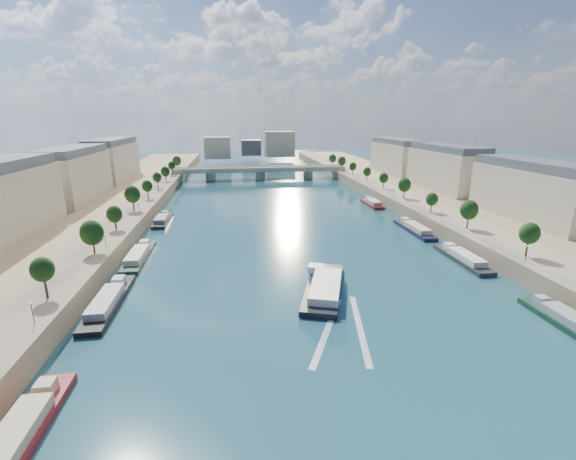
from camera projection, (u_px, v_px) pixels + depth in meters
name	position (u px, v px, depth m)	size (l,w,h in m)	color
ground	(284.00, 228.00, 141.05)	(700.00, 700.00, 0.00)	#0D323B
quay_left	(74.00, 230.00, 130.55)	(44.00, 520.00, 5.00)	#9E8460
quay_right	(467.00, 215.00, 150.15)	(44.00, 520.00, 5.00)	#9E8460
pave_left	(119.00, 221.00, 131.87)	(14.00, 520.00, 0.10)	gray
pave_right	(431.00, 210.00, 147.39)	(14.00, 520.00, 0.10)	gray
trees_left	(125.00, 204.00, 132.52)	(4.80, 268.80, 8.26)	#382B1E
trees_right	(416.00, 191.00, 155.09)	(4.80, 268.80, 8.26)	#382B1E
lamps_left	(125.00, 220.00, 122.22)	(0.36, 200.36, 4.28)	black
lamps_right	(415.00, 201.00, 150.76)	(0.36, 200.36, 4.28)	black
buildings_left	(42.00, 184.00, 136.25)	(16.00, 226.00, 23.20)	beige
buildings_right	(483.00, 174.00, 159.40)	(16.00, 226.00, 23.20)	beige
skyline	(255.00, 146.00, 345.90)	(79.00, 42.00, 22.00)	beige
bridge	(260.00, 171.00, 252.10)	(112.00, 12.00, 8.15)	#C1B79E
tour_barge	(324.00, 287.00, 89.72)	(15.91, 28.42, 3.75)	black
wake	(344.00, 328.00, 74.22)	(15.54, 25.75, 0.04)	silver
moored_barges_left	(108.00, 302.00, 82.78)	(5.00, 158.26, 3.60)	#1B1D3C
moored_barges_right	(431.00, 239.00, 125.47)	(5.00, 125.72, 3.60)	#163927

